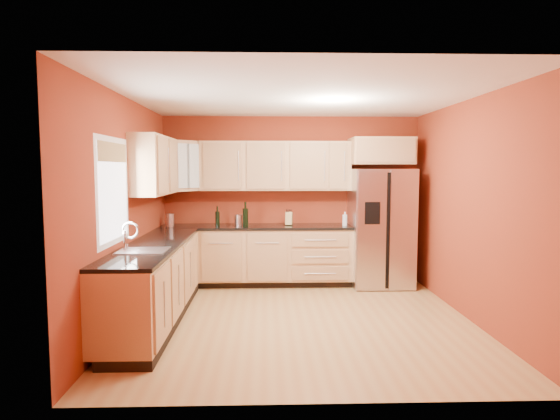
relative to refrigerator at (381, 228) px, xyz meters
name	(u,v)px	position (x,y,z in m)	size (l,w,h in m)	color
floor	(300,319)	(-1.35, -1.62, -0.89)	(4.00, 4.00, 0.00)	#AE7C43
ceiling	(301,97)	(-1.35, -1.62, 1.71)	(4.00, 4.00, 0.00)	silver
wall_back	(291,199)	(-1.35, 0.38, 0.41)	(4.00, 0.04, 2.60)	maroon
wall_front	(320,234)	(-1.35, -3.62, 0.41)	(4.00, 0.04, 2.60)	maroon
wall_left	(127,211)	(-3.35, -1.62, 0.41)	(0.04, 4.00, 2.60)	maroon
wall_right	(470,210)	(0.65, -1.62, 0.41)	(0.04, 4.00, 2.60)	maroon
base_cabinets_back	(256,256)	(-1.90, 0.07, -0.45)	(2.90, 0.60, 0.88)	tan
base_cabinets_left	(155,284)	(-3.05, -1.62, -0.45)	(0.60, 2.80, 0.88)	tan
countertop_back	(256,227)	(-1.90, 0.06, 0.01)	(2.90, 0.62, 0.04)	black
countertop_left	(155,245)	(-3.04, -1.62, 0.01)	(0.62, 2.80, 0.04)	black
upper_cabinets_back	(275,166)	(-1.60, 0.21, 0.94)	(2.30, 0.33, 0.75)	tan
upper_cabinets_left	(155,165)	(-3.19, -0.90, 0.94)	(0.33, 1.35, 0.75)	tan
corner_upper_cabinet	(181,166)	(-3.02, 0.04, 0.94)	(0.62, 0.33, 0.75)	tan
over_fridge_cabinet	(381,151)	(0.00, 0.07, 1.16)	(0.92, 0.60, 0.40)	tan
refrigerator	(381,228)	(0.00, 0.00, 0.00)	(0.90, 0.75, 1.78)	silver
window	(113,191)	(-3.33, -2.12, 0.66)	(0.03, 0.90, 1.00)	white
sink_faucet	(143,237)	(-3.04, -2.12, 0.18)	(0.50, 0.42, 0.30)	silver
canister_left	(170,220)	(-3.19, -0.01, 0.13)	(0.12, 0.12, 0.19)	silver
canister_right	(238,220)	(-2.17, 0.00, 0.12)	(0.11, 0.11, 0.17)	silver
wine_bottle_a	(245,214)	(-2.06, 0.00, 0.21)	(0.08, 0.08, 0.37)	black
wine_bottle_b	(217,216)	(-2.49, 0.08, 0.18)	(0.07, 0.07, 0.30)	black
knife_block	(289,219)	(-1.40, 0.10, 0.13)	(0.10, 0.09, 0.20)	tan
soap_dispenser	(345,219)	(-0.55, 0.00, 0.14)	(0.07, 0.07, 0.21)	silver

